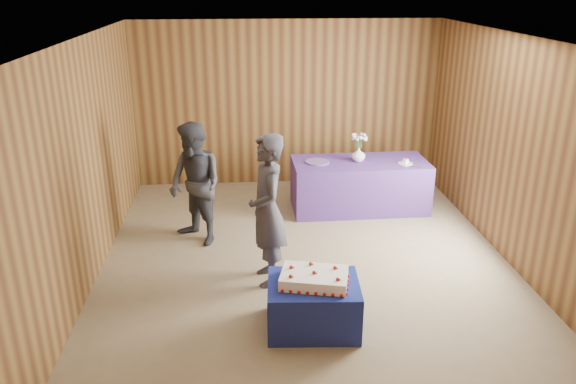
{
  "coord_description": "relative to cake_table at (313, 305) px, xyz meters",
  "views": [
    {
      "loc": [
        -0.72,
        -6.13,
        3.31
      ],
      "look_at": [
        -0.22,
        0.1,
        0.91
      ],
      "focal_mm": 35.0,
      "sensor_mm": 36.0,
      "label": 1
    }
  ],
  "objects": [
    {
      "name": "plate",
      "position": [
        1.71,
        2.88,
        0.51
      ],
      "size": [
        0.28,
        0.28,
        0.01
      ],
      "primitive_type": "cylinder",
      "rotation": [
        0.0,
        0.0,
        0.36
      ],
      "color": "silver",
      "rests_on": "serving_table"
    },
    {
      "name": "platter",
      "position": [
        0.43,
        3.04,
        0.51
      ],
      "size": [
        0.4,
        0.4,
        0.02
      ],
      "primitive_type": "cylinder",
      "rotation": [
        0.0,
        0.0,
        0.12
      ],
      "color": "#6550A0",
      "rests_on": "serving_table"
    },
    {
      "name": "vase",
      "position": [
        1.04,
        3.05,
        0.6
      ],
      "size": [
        0.22,
        0.22,
        0.21
      ],
      "primitive_type": "imported",
      "rotation": [
        0.0,
        0.0,
        -0.08
      ],
      "color": "white",
      "rests_on": "serving_table"
    },
    {
      "name": "guest_right",
      "position": [
        -1.28,
        2.08,
        0.56
      ],
      "size": [
        0.98,
        0.99,
        1.62
      ],
      "primitive_type": "imported",
      "rotation": [
        0.0,
        0.0,
        -0.85
      ],
      "color": "#32343D",
      "rests_on": "ground"
    },
    {
      "name": "flower_spray",
      "position": [
        1.04,
        3.05,
        0.86
      ],
      "size": [
        0.24,
        0.24,
        0.19
      ],
      "color": "#2A6930",
      "rests_on": "vase"
    },
    {
      "name": "cake_slice",
      "position": [
        1.71,
        2.88,
        0.54
      ],
      "size": [
        0.09,
        0.09,
        0.08
      ],
      "rotation": [
        0.0,
        0.0,
        0.65
      ],
      "color": "white",
      "rests_on": "plate"
    },
    {
      "name": "room_shell",
      "position": [
        0.08,
        1.35,
        1.55
      ],
      "size": [
        5.04,
        6.04,
        2.72
      ],
      "color": "brown",
      "rests_on": "ground"
    },
    {
      "name": "serving_table",
      "position": [
        1.07,
        3.04,
        0.12
      ],
      "size": [
        2.02,
        0.93,
        0.75
      ],
      "primitive_type": "cube",
      "rotation": [
        0.0,
        0.0,
        0.02
      ],
      "color": "#4F348F",
      "rests_on": "ground"
    },
    {
      "name": "guest_left",
      "position": [
        -0.41,
        0.97,
        0.63
      ],
      "size": [
        0.51,
        0.69,
        1.76
      ],
      "primitive_type": "imported",
      "rotation": [
        0.0,
        0.0,
        -1.43
      ],
      "color": "#363640",
      "rests_on": "ground"
    },
    {
      "name": "cake_table",
      "position": [
        0.0,
        0.0,
        0.0
      ],
      "size": [
        0.95,
        0.76,
        0.5
      ],
      "primitive_type": "cube",
      "rotation": [
        0.0,
        0.0,
        -0.07
      ],
      "color": "navy",
      "rests_on": "ground"
    },
    {
      "name": "sheet_cake",
      "position": [
        0.0,
        -0.0,
        0.31
      ],
      "size": [
        0.76,
        0.6,
        0.16
      ],
      "rotation": [
        0.0,
        0.0,
        -0.23
      ],
      "color": "white",
      "rests_on": "cake_table"
    },
    {
      "name": "ground",
      "position": [
        0.08,
        1.35,
        -0.25
      ],
      "size": [
        6.0,
        6.0,
        0.0
      ],
      "primitive_type": "plane",
      "color": "gray",
      "rests_on": "ground"
    },
    {
      "name": "knife",
      "position": [
        1.78,
        2.72,
        0.5
      ],
      "size": [
        0.26,
        0.07,
        0.0
      ],
      "primitive_type": "cube",
      "rotation": [
        0.0,
        0.0,
        -0.2
      ],
      "color": "silver",
      "rests_on": "serving_table"
    }
  ]
}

